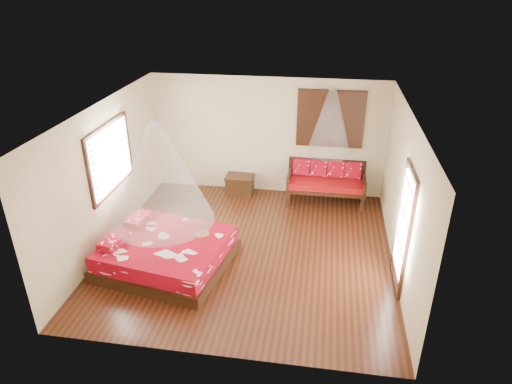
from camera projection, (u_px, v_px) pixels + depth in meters
room at (248, 186)px, 8.32m from camera, size 5.54×5.54×2.84m
bed at (166, 252)px, 8.42m from camera, size 2.49×2.32×0.65m
daybed at (326, 180)px, 10.63m from camera, size 1.80×0.80×0.95m
storage_chest at (240, 185)px, 11.10m from camera, size 0.68×0.50×0.46m
shutter_panel at (330, 119)px, 10.31m from camera, size 1.52×0.06×1.32m
window_left at (111, 158)px, 8.75m from camera, size 0.10×1.74×1.34m
glazed_door at (403, 230)px, 7.56m from camera, size 0.08×1.02×2.16m
wine_tray at (202, 232)px, 8.48m from camera, size 0.27×0.27×0.22m
mosquito_net_main at (159, 173)px, 7.71m from camera, size 1.82×1.82×1.80m
mosquito_net_daybed at (331, 121)px, 9.86m from camera, size 0.99×0.99×1.50m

